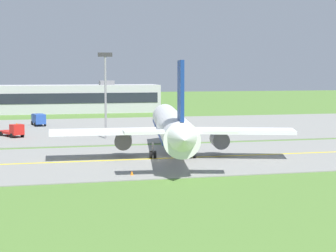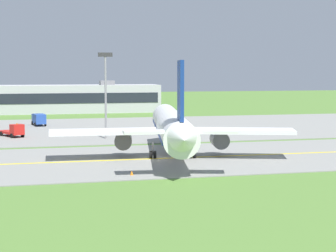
{
  "view_description": "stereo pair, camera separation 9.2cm",
  "coord_description": "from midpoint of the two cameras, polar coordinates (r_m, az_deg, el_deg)",
  "views": [
    {
      "loc": [
        -16.42,
        -72.89,
        11.46
      ],
      "look_at": [
        2.76,
        3.78,
        4.0
      ],
      "focal_mm": 61.51,
      "sensor_mm": 36.0,
      "label": 1
    },
    {
      "loc": [
        -16.33,
        -72.91,
        11.46
      ],
      "look_at": [
        2.76,
        3.78,
        4.0
      ],
      "focal_mm": 61.51,
      "sensor_mm": 36.0,
      "label": 2
    }
  ],
  "objects": [
    {
      "name": "traffic_cone_near_edge",
      "position": [
        86.13,
        -4.02,
        -2.07
      ],
      "size": [
        0.44,
        0.44,
        0.6
      ],
      "primitive_type": "cone",
      "color": "orange",
      "rests_on": "ground"
    },
    {
      "name": "apron_pad",
      "position": [
        118.44,
        -1.11,
        -0.14
      ],
      "size": [
        140.0,
        52.0,
        0.1
      ],
      "primitive_type": "cube",
      "color": "gray",
      "rests_on": "ground"
    },
    {
      "name": "service_truck_catering",
      "position": [
        124.79,
        -12.73,
        0.7
      ],
      "size": [
        3.04,
        6.24,
        2.6
      ],
      "color": "#264CA5",
      "rests_on": "ground"
    },
    {
      "name": "airplane_lead",
      "position": [
        76.95,
        0.35,
        -0.07
      ],
      "size": [
        32.18,
        39.49,
        12.7
      ],
      "color": "white",
      "rests_on": "ground"
    },
    {
      "name": "taxiway_strip",
      "position": [
        75.59,
        -1.37,
        -3.29
      ],
      "size": [
        240.0,
        28.0,
        0.1
      ],
      "primitive_type": "cube",
      "color": "gray",
      "rests_on": "ground"
    },
    {
      "name": "ground_plane",
      "position": [
        75.59,
        -1.37,
        -3.33
      ],
      "size": [
        500.0,
        500.0,
        0.0
      ],
      "primitive_type": "plane",
      "color": "#517A33"
    },
    {
      "name": "traffic_cone_mid_edge",
      "position": [
        63.7,
        -3.64,
        -4.71
      ],
      "size": [
        0.44,
        0.44,
        0.6
      ],
      "primitive_type": "cone",
      "color": "orange",
      "rests_on": "ground"
    },
    {
      "name": "service_truck_baggage",
      "position": [
        104.01,
        -15.06,
        -0.47
      ],
      "size": [
        4.67,
        6.65,
        2.59
      ],
      "color": "red",
      "rests_on": "ground"
    },
    {
      "name": "terminal_building",
      "position": [
        164.28,
        -9.44,
        2.68
      ],
      "size": [
        48.42,
        11.59,
        8.98
      ],
      "color": "#B2B2B7",
      "rests_on": "ground"
    },
    {
      "name": "taxiway_centreline",
      "position": [
        75.58,
        -1.37,
        -3.25
      ],
      "size": [
        220.0,
        0.6,
        0.01
      ],
      "primitive_type": "cube",
      "color": "yellow",
      "rests_on": "taxiway_strip"
    },
    {
      "name": "apron_light_mast",
      "position": [
        98.31,
        -6.25,
        4.12
      ],
      "size": [
        2.4,
        0.5,
        14.7
      ],
      "color": "gray",
      "rests_on": "ground"
    }
  ]
}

